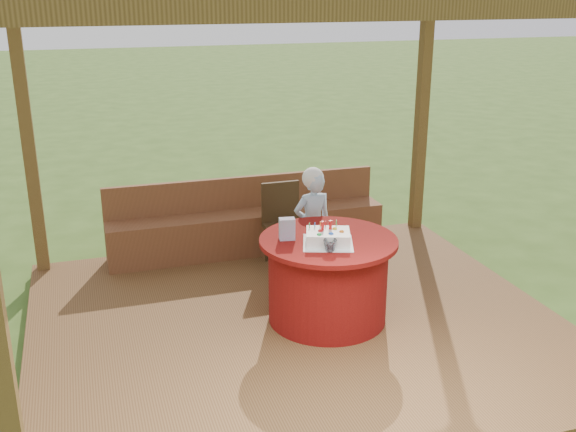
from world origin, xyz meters
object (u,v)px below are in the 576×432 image
Objects in this scene: bench at (247,228)px; birthday_cake at (328,237)px; elderly_woman at (312,222)px; gift_bag at (287,229)px; chair at (283,221)px; table at (328,279)px; drinking_glass at (330,246)px.

bench is 1.95m from birthday_cake.
gift_bag is at bearing -122.61° from elderly_woman.
bench is 5.80× the size of birthday_cake.
gift_bag is at bearing -92.49° from bench.
bench is 0.55m from chair.
table is at bearing 66.49° from birthday_cake.
drinking_glass is (-0.09, -0.27, 0.42)m from table.
gift_bag reaches higher than birthday_cake.
drinking_glass is (-0.11, -1.60, 0.33)m from chair.
bench is 2.56× the size of table.
bench is 1.77m from gift_bag.
gift_bag is 0.44m from drinking_glass.
chair is 1.47m from birthday_cake.
chair is 4.60× the size of gift_bag.
drinking_glass is at bearing -85.13° from bench.
birthday_cake is 0.18m from drinking_glass.
gift_bag is (-0.35, -1.24, 0.38)m from chair.
table is 1.38× the size of chair.
elderly_woman is at bearing -69.54° from chair.
elderly_woman is (0.16, -0.43, 0.12)m from chair.
birthday_cake is (-0.04, -0.10, 0.42)m from table.
gift_bag reaches higher than bench.
birthday_cake is at bearing -113.51° from table.
chair is at bearing 83.57° from gift_bag.
drinking_glass is at bearing -108.54° from table.
table is at bearing 71.46° from drinking_glass.
chair is 1.64m from drinking_glass.
chair reaches higher than drinking_glass.
birthday_cake reaches higher than drinking_glass.
gift_bag is (-0.51, -0.80, 0.26)m from elderly_woman.
chair is 0.75× the size of elderly_woman.
chair reaches higher than table.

